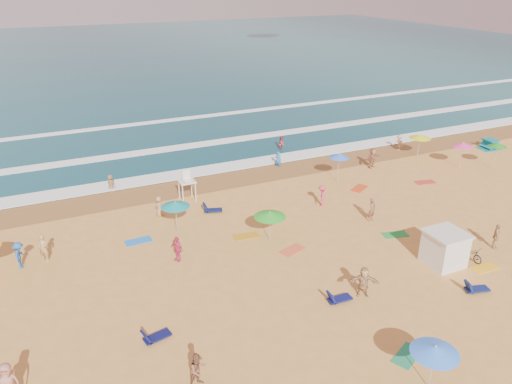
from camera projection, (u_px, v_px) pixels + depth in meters
name	position (u px, v px, depth m)	size (l,w,h in m)	color
ground	(318.00, 243.00, 32.23)	(220.00, 220.00, 0.00)	gold
ocean	(104.00, 57.00, 101.94)	(220.00, 140.00, 0.18)	#0C4756
wet_sand	(242.00, 177.00, 42.60)	(220.00, 220.00, 0.00)	olive
surf_foam	(207.00, 146.00, 49.88)	(200.00, 18.70, 0.05)	white
cabana	(444.00, 249.00, 29.53)	(2.00, 2.00, 2.00)	silver
cabana_roof	(447.00, 233.00, 29.10)	(2.20, 2.20, 0.12)	silver
bicycle	(471.00, 253.00, 30.23)	(0.61, 1.74, 0.91)	black
lifeguard_stand	(187.00, 187.00, 37.87)	(1.20, 1.20, 2.10)	white
beach_umbrellas	(307.00, 222.00, 30.43)	(55.77, 24.57, 0.77)	orange
loungers	(405.00, 256.00, 30.45)	(53.89, 17.41, 0.34)	#0D1045
towels	(342.00, 251.00, 31.29)	(35.86, 18.36, 0.03)	#E81D44
beachgoers	(280.00, 214.00, 34.28)	(35.67, 26.65, 2.10)	#A7664D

